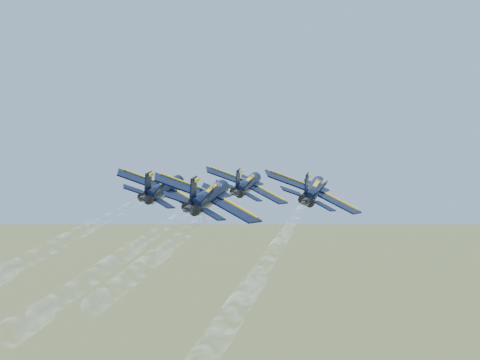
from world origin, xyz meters
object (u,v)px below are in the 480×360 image
at_px(jet_lead, 248,184).
at_px(jet_slot, 209,196).
at_px(jet_right, 313,190).
at_px(jet_left, 165,188).

height_order(jet_lead, jet_slot, same).
distance_m(jet_right, jet_slot, 15.31).
distance_m(jet_left, jet_slot, 14.76).
bearing_deg(jet_lead, jet_right, -51.69).
xyz_separation_m(jet_lead, jet_slot, (6.26, -23.60, 0.00)).
height_order(jet_left, jet_right, same).
bearing_deg(jet_left, jet_slot, -55.43).
relative_size(jet_lead, jet_slot, 1.00).
distance_m(jet_lead, jet_right, 16.15).
relative_size(jet_left, jet_right, 1.00).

